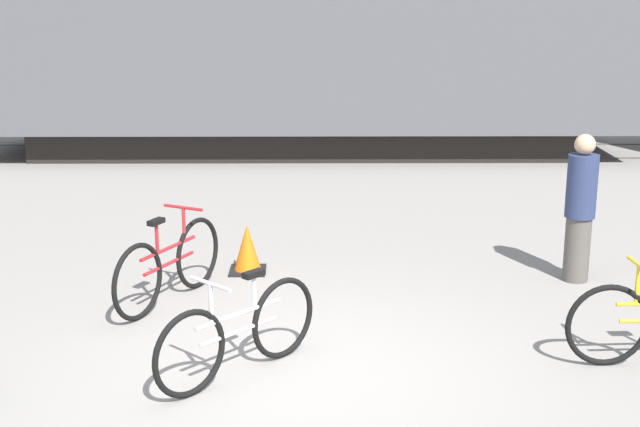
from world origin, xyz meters
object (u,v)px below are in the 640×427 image
(bicycle_maroon, at_px, (169,265))
(bicycle_silver, at_px, (239,333))
(traffic_cone, at_px, (247,250))
(freight_train, at_px, (305,1))
(person_in_navy, at_px, (580,208))

(bicycle_maroon, relative_size, bicycle_silver, 1.25)
(bicycle_silver, xyz_separation_m, traffic_cone, (-0.12, 2.71, -0.12))
(bicycle_maroon, bearing_deg, bicycle_silver, -64.23)
(bicycle_maroon, distance_m, traffic_cone, 1.22)
(freight_train, height_order, bicycle_maroon, freight_train)
(bicycle_silver, relative_size, person_in_navy, 0.81)
(freight_train, xyz_separation_m, bicycle_maroon, (-1.31, -8.17, -2.39))
(bicycle_maroon, height_order, bicycle_silver, bicycle_maroon)
(bicycle_silver, height_order, traffic_cone, bicycle_silver)
(freight_train, distance_m, traffic_cone, 7.66)
(traffic_cone, bearing_deg, person_in_navy, -5.07)
(bicycle_silver, bearing_deg, bicycle_maroon, 115.77)
(bicycle_maroon, bearing_deg, traffic_cone, 53.73)
(bicycle_silver, distance_m, traffic_cone, 2.71)
(person_in_navy, height_order, traffic_cone, person_in_navy)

